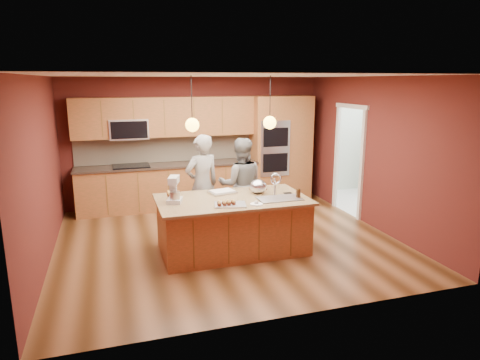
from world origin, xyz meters
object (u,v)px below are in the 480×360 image
object	(u,v)px
person_left	(202,185)
mixing_bowl	(258,187)
island	(234,224)
person_right	(241,185)
stand_mixer	(174,191)

from	to	relation	value
person_left	mixing_bowl	distance (m)	1.06
person_left	mixing_bowl	xyz separation A→B (m)	(0.76, -0.72, 0.09)
island	person_right	xyz separation A→B (m)	(0.40, 0.90, 0.39)
person_left	stand_mixer	size ratio (longest dim) A/B	4.44
island	mixing_bowl	xyz separation A→B (m)	(0.47, 0.18, 0.52)
island	person_right	size ratio (longest dim) A/B	1.39
person_left	person_right	bearing A→B (deg)	162.12
island	stand_mixer	xyz separation A→B (m)	(-0.90, 0.06, 0.58)
island	person_right	world-z (taller)	person_right
mixing_bowl	person_right	bearing A→B (deg)	95.27
person_left	mixing_bowl	size ratio (longest dim) A/B	6.32
stand_mixer	mixing_bowl	bearing A→B (deg)	22.91
person_right	mixing_bowl	world-z (taller)	person_right
island	person_right	bearing A→B (deg)	66.09
person_right	stand_mixer	world-z (taller)	person_right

